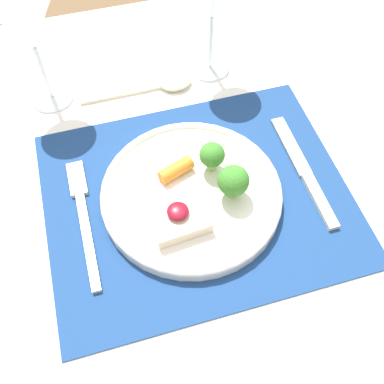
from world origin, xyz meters
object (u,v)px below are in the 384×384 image
Objects in this scene: knife at (307,177)px; wine_glass_near at (212,0)px; dinner_plate at (193,195)px; wine_glass_far at (28,30)px; fork at (83,212)px; spoon at (165,83)px.

knife is 0.31m from wine_glass_near.
dinner_plate is 1.41× the size of wine_glass_far.
wine_glass_near is (-0.07, 0.27, 0.13)m from knife.
fork is 0.38m from wine_glass_near.
spoon is 1.06× the size of wine_glass_far.
wine_glass_far is at bearing 173.73° from spoon.
spoon is at bearing 51.06° from fork.
wine_glass_far reaches higher than wine_glass_near.
dinner_plate is at bearing 174.86° from knife.
wine_glass_far is at bearing 139.59° from knife.
spoon is 0.23m from wine_glass_far.
spoon is (0.02, 0.24, -0.01)m from dinner_plate.
wine_glass_near is at bearing 15.75° from spoon.
wine_glass_near is at bearing 42.32° from fork.
fork is 0.33m from knife.
spoon reaches higher than knife.
wine_glass_far is at bearing 123.09° from dinner_plate.
spoon is at bearing -7.56° from wine_glass_far.
dinner_plate is 0.17m from knife.
knife is 1.08× the size of spoon.
dinner_plate reaches higher than fork.
dinner_plate is 0.34m from wine_glass_far.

